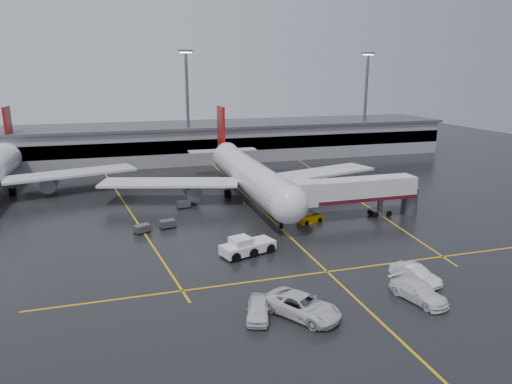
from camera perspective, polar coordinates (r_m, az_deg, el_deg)
name	(u,v)px	position (r m, az deg, el deg)	size (l,w,h in m)	color
ground	(265,213)	(69.87, 1.10, -2.66)	(220.00, 220.00, 0.00)	black
apron_line_centre	(265,213)	(69.87, 1.10, -2.65)	(0.25, 90.00, 0.02)	gold
apron_line_stop	(327,272)	(50.69, 8.79, -9.71)	(60.00, 0.25, 0.02)	gold
apron_line_left	(126,206)	(76.40, -15.71, -1.69)	(0.25, 70.00, 0.02)	gold
apron_line_right	(342,189)	(85.49, 10.61, 0.32)	(0.25, 70.00, 0.02)	gold
terminal	(206,141)	(114.50, -6.23, 6.28)	(122.00, 19.00, 8.60)	gray
light_mast_mid	(187,101)	(106.83, -8.48, 11.09)	(3.00, 1.20, 25.45)	#595B60
light_mast_right	(366,98)	(121.74, 13.40, 11.28)	(3.00, 1.20, 25.45)	#595B60
main_airliner	(248,173)	(77.79, -1.05, 2.34)	(48.80, 45.60, 14.10)	silver
jet_bridge	(356,192)	(68.06, 12.25, -0.03)	(19.90, 3.40, 6.05)	silver
pushback_tractor	(246,247)	(54.30, -1.20, -6.80)	(6.95, 4.45, 2.31)	white
belt_loader	(310,218)	(66.18, 6.70, -3.25)	(3.85, 2.46, 2.26)	#CE8B01
service_van_a	(302,306)	(41.61, 5.73, -13.83)	(3.24, 7.03, 1.95)	silver
service_van_b	(418,292)	(46.56, 19.43, -11.57)	(2.41, 5.92, 1.72)	white
service_van_c	(415,274)	(50.17, 19.08, -9.57)	(1.85, 5.31, 1.75)	white
service_van_d	(258,309)	(41.31, 0.27, -14.23)	(1.93, 4.79, 1.63)	silver
baggage_cart_a	(168,224)	(64.44, -10.87, -3.85)	(2.24, 1.71, 1.12)	#595B60
baggage_cart_b	(142,228)	(63.23, -13.89, -4.38)	(2.37, 2.06, 1.12)	#595B60
baggage_cart_c	(184,204)	(73.36, -8.93, -1.49)	(2.14, 1.53, 1.12)	#595B60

